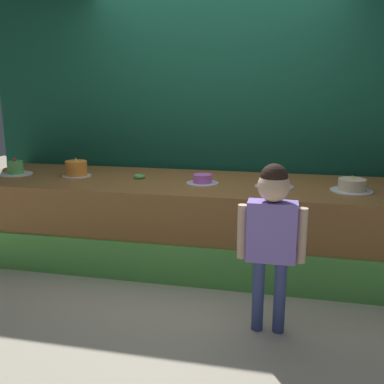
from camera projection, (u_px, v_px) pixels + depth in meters
ground_plane at (191, 286)px, 3.53m from camera, size 12.00×12.00×0.00m
stage_platform at (204, 222)px, 3.98m from camera, size 4.40×1.16×0.76m
curtain_backdrop at (217, 95)px, 4.35m from camera, size 4.91×0.08×3.03m
child_figure at (272, 226)px, 2.72m from camera, size 0.44×0.20×1.13m
donut at (139, 176)px, 4.04m from camera, size 0.11×0.11×0.04m
cake_far_left at (15, 169)px, 4.21m from camera, size 0.31×0.31×0.16m
cake_left at (76, 169)px, 4.13m from camera, size 0.28×0.28×0.19m
cake_center at (203, 180)px, 3.81m from camera, size 0.29×0.29×0.08m
cake_right at (274, 182)px, 3.67m from camera, size 0.33×0.33×0.10m
cake_far_right at (352, 186)px, 3.52m from camera, size 0.34×0.34×0.14m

